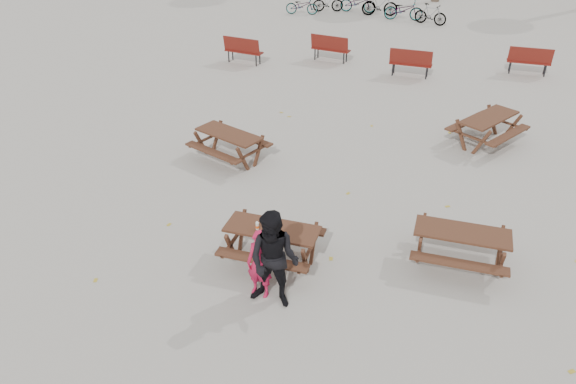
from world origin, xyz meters
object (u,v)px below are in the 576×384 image
(main_picnic_table, at_px, (272,236))
(adult, at_px, (274,261))
(picnic_table_east, at_px, (460,248))
(food_tray, at_px, (274,233))
(picnic_table_north, at_px, (229,146))
(picnic_table_far, at_px, (487,130))
(child, at_px, (260,264))
(soda_bottle, at_px, (257,226))

(main_picnic_table, distance_m, adult, 1.27)
(adult, bearing_deg, picnic_table_east, 36.80)
(main_picnic_table, xyz_separation_m, food_tray, (0.10, -0.17, 0.21))
(picnic_table_north, xyz_separation_m, picnic_table_far, (6.37, 3.04, 0.02))
(child, height_order, picnic_table_north, child)
(picnic_table_east, bearing_deg, adult, -145.52)
(food_tray, xyz_separation_m, child, (0.02, -0.82, -0.12))
(picnic_table_east, distance_m, picnic_table_north, 6.53)
(soda_bottle, bearing_deg, picnic_table_far, 58.87)
(child, relative_size, picnic_table_far, 0.72)
(food_tray, xyz_separation_m, picnic_table_far, (3.81, 6.92, -0.39))
(picnic_table_east, bearing_deg, picnic_table_north, 154.84)
(picnic_table_far, bearing_deg, picnic_table_east, -153.51)
(picnic_table_north, distance_m, picnic_table_far, 7.06)
(picnic_table_east, relative_size, picnic_table_north, 1.00)
(child, bearing_deg, picnic_table_north, 123.76)
(food_tray, height_order, adult, adult)
(soda_bottle, height_order, picnic_table_east, soda_bottle)
(child, distance_m, picnic_table_north, 5.37)
(picnic_table_far, bearing_deg, soda_bottle, 179.59)
(main_picnic_table, height_order, picnic_table_east, main_picnic_table)
(main_picnic_table, relative_size, picnic_table_north, 1.01)
(main_picnic_table, distance_m, picnic_table_east, 3.62)
(soda_bottle, height_order, child, child)
(main_picnic_table, distance_m, soda_bottle, 0.38)
(picnic_table_north, bearing_deg, picnic_table_far, 46.36)
(child, distance_m, picnic_table_east, 3.92)
(soda_bottle, xyz_separation_m, picnic_table_east, (3.73, 1.12, -0.46))
(soda_bottle, distance_m, child, 0.95)
(adult, bearing_deg, soda_bottle, 125.68)
(main_picnic_table, distance_m, child, 1.00)
(main_picnic_table, xyz_separation_m, soda_bottle, (-0.25, -0.13, 0.26))
(food_tray, relative_size, picnic_table_far, 0.10)
(soda_bottle, bearing_deg, food_tray, -6.83)
(food_tray, relative_size, child, 0.13)
(picnic_table_north, bearing_deg, adult, -38.38)
(adult, distance_m, picnic_table_north, 5.68)
(main_picnic_table, height_order, soda_bottle, soda_bottle)
(picnic_table_far, bearing_deg, food_tray, -178.09)
(adult, bearing_deg, child, 156.39)
(adult, height_order, picnic_table_east, adult)
(main_picnic_table, height_order, picnic_table_far, picnic_table_far)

